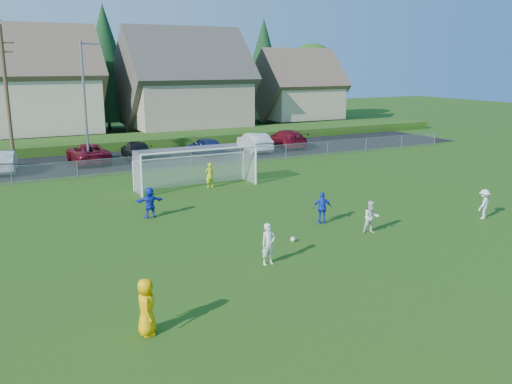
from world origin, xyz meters
TOP-DOWN VIEW (x-y plane):
  - ground at (0.00, 0.00)m, footprint 160.00×160.00m
  - asphalt_lot at (0.00, 27.50)m, footprint 60.00×60.00m
  - grass_embankment at (0.00, 35.00)m, footprint 70.00×6.00m
  - soccer_ball at (-0.14, 4.31)m, footprint 0.22×0.22m
  - referee at (-8.02, -0.71)m, footprint 0.71×0.92m
  - player_white_a at (-2.35, 2.49)m, footprint 0.61×0.42m
  - player_white_b at (3.60, 3.73)m, footprint 0.87×0.77m
  - player_white_c at (10.03, 3.03)m, footprint 1.08×0.83m
  - player_blue_a at (2.52, 6.01)m, footprint 0.97×0.75m
  - player_blue_b at (-4.46, 10.80)m, footprint 1.47×0.55m
  - goalkeeper at (0.72, 15.50)m, footprint 0.58×0.39m
  - car_b at (-10.23, 26.61)m, footprint 2.23×4.89m
  - car_c at (-4.25, 27.59)m, footprint 2.68×5.52m
  - car_d at (-0.46, 27.76)m, footprint 2.48×5.03m
  - car_e at (5.11, 26.77)m, footprint 1.94×4.46m
  - car_f at (9.61, 26.68)m, footprint 2.29×5.04m
  - car_g at (13.23, 27.40)m, footprint 2.85×5.68m
  - soccer_goal at (0.00, 16.05)m, footprint 7.42×1.90m
  - chainlink_fence at (0.00, 22.00)m, footprint 52.06×0.06m
  - streetlight at (-4.45, 26.00)m, footprint 1.38×0.18m
  - utility_pole at (-9.50, 27.00)m, footprint 1.60×0.26m
  - houses_row at (1.97, 42.46)m, footprint 53.90×11.45m
  - tree_row at (1.04, 48.74)m, footprint 65.98×12.36m

SIDE VIEW (x-z plane):
  - ground at x=0.00m, z-range 0.00..0.00m
  - asphalt_lot at x=0.00m, z-range 0.01..0.01m
  - soccer_ball at x=-0.14m, z-range 0.00..0.22m
  - grass_embankment at x=0.00m, z-range 0.00..0.80m
  - chainlink_fence at x=0.00m, z-range 0.03..1.23m
  - car_d at x=-0.46m, z-range 0.00..1.40m
  - player_white_c at x=10.03m, z-range 0.00..1.47m
  - player_white_b at x=3.60m, z-range 0.00..1.49m
  - car_e at x=5.11m, z-range 0.00..1.50m
  - car_c at x=-4.25m, z-range 0.00..1.51m
  - player_blue_a at x=2.52m, z-range 0.00..1.54m
  - player_blue_b at x=-4.46m, z-range 0.00..1.55m
  - car_b at x=-10.23m, z-range 0.00..1.56m
  - goalkeeper at x=0.72m, z-range 0.00..1.56m
  - car_g at x=13.23m, z-range 0.00..1.58m
  - car_f at x=9.61m, z-range 0.00..1.60m
  - player_white_a at x=-2.35m, z-range 0.00..1.61m
  - referee at x=-8.02m, z-range 0.00..1.66m
  - soccer_goal at x=0.00m, z-range 0.38..2.88m
  - streetlight at x=-4.45m, z-range 0.34..9.34m
  - utility_pole at x=-9.50m, z-range 0.15..10.15m
  - tree_row at x=1.04m, z-range 0.01..13.81m
  - houses_row at x=1.97m, z-range 0.69..13.97m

